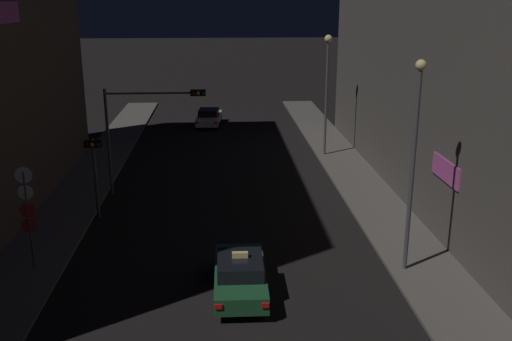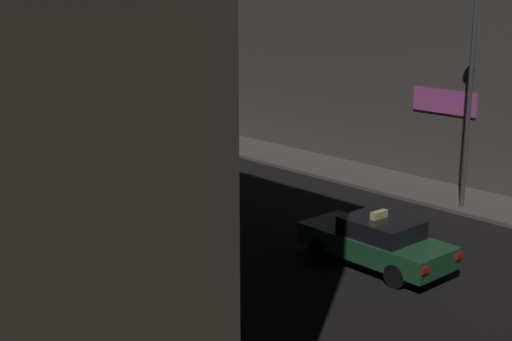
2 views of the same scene
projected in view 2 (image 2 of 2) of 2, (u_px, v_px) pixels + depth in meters
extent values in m
cube|color=#5B5651|center=(254.00, 149.00, 34.46)|extent=(2.94, 51.79, 0.13)
cube|color=#D859B2|center=(444.00, 102.00, 27.84)|extent=(0.08, 2.80, 0.90)
cube|color=#1E512D|center=(375.00, 244.00, 20.19)|extent=(1.86, 4.42, 0.60)
cube|color=black|center=(381.00, 227.00, 19.91)|extent=(1.61, 2.00, 0.50)
cube|color=red|center=(425.00, 270.00, 18.08)|extent=(0.24, 0.06, 0.16)
cube|color=red|center=(459.00, 256.00, 19.04)|extent=(0.24, 0.06, 0.16)
cylinder|color=black|center=(320.00, 248.00, 20.74)|extent=(0.23, 0.64, 0.64)
cylinder|color=black|center=(356.00, 236.00, 21.77)|extent=(0.23, 0.64, 0.64)
cylinder|color=black|center=(396.00, 276.00, 18.77)|extent=(0.23, 0.64, 0.64)
cylinder|color=black|center=(432.00, 261.00, 19.79)|extent=(0.23, 0.64, 0.64)
cube|color=#F4E08C|center=(379.00, 215.00, 19.90)|extent=(0.56, 0.19, 0.20)
cylinder|color=#47474C|center=(38.00, 53.00, 24.49)|extent=(4.80, 0.10, 0.10)
cube|color=black|center=(100.00, 49.00, 26.06)|extent=(0.80, 0.28, 0.32)
sphere|color=#3F0C0C|center=(97.00, 50.00, 25.77)|extent=(0.20, 0.20, 0.20)
sphere|color=yellow|center=(103.00, 49.00, 25.93)|extent=(0.20, 0.20, 0.20)
sphere|color=#0C3319|center=(109.00, 49.00, 26.10)|extent=(0.20, 0.20, 0.20)
cylinder|color=#47474C|center=(27.00, 185.00, 21.16)|extent=(0.16, 0.16, 3.93)
cube|color=black|center=(23.00, 128.00, 20.74)|extent=(0.80, 0.28, 0.32)
sphere|color=#3F0C0C|center=(17.00, 130.00, 20.45)|extent=(0.20, 0.20, 0.20)
sphere|color=yellow|center=(25.00, 129.00, 20.61)|extent=(0.20, 0.20, 0.20)
sphere|color=#0C3319|center=(34.00, 128.00, 20.77)|extent=(0.20, 0.20, 0.20)
cylinder|color=#47474C|center=(76.00, 239.00, 16.30)|extent=(0.10, 0.10, 3.90)
cylinder|color=white|center=(72.00, 163.00, 15.84)|extent=(0.64, 0.03, 0.64)
cylinder|color=white|center=(74.00, 192.00, 16.01)|extent=(0.57, 0.03, 0.57)
cylinder|color=red|center=(76.00, 223.00, 16.19)|extent=(0.60, 0.03, 0.60)
cylinder|color=red|center=(77.00, 248.00, 16.34)|extent=(0.56, 0.03, 0.56)
cylinder|color=#47474C|center=(469.00, 99.00, 24.44)|extent=(0.16, 0.16, 7.60)
cylinder|color=#47474C|center=(172.00, 64.00, 36.66)|extent=(0.16, 0.16, 7.32)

